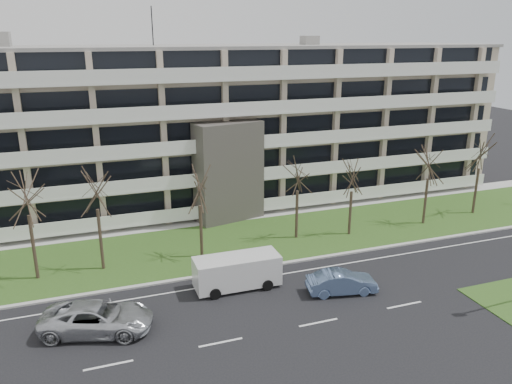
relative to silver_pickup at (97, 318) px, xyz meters
name	(u,v)px	position (x,y,z in m)	size (l,w,h in m)	color
ground	(318,323)	(12.33, -3.39, -0.87)	(160.00, 160.00, 0.00)	black
grass_verge	(248,240)	(12.33, 9.61, -0.84)	(90.00, 10.00, 0.06)	#2F511B
curb	(270,265)	(12.33, 4.61, -0.81)	(90.00, 0.35, 0.12)	#B2B2AD
sidewalk	(229,218)	(12.33, 15.11, -0.83)	(90.00, 2.00, 0.08)	#B2B2AD
lane_edge_line	(278,275)	(12.33, 3.11, -0.87)	(90.00, 0.12, 0.01)	white
apartment_building	(209,125)	(12.32, 21.93, 6.74)	(60.50, 15.10, 18.75)	#BDAD93
silver_pickup	(97,318)	(0.00, 0.00, 0.00)	(2.89, 6.26, 1.74)	silver
blue_sedan	(342,282)	(15.35, -0.63, -0.11)	(1.60, 4.59, 1.51)	#6B88B9
white_van	(238,269)	(9.17, 2.38, 0.46)	(5.75, 2.41, 2.22)	silver
tree_1	(25,189)	(-3.66, 8.20, 5.67)	(4.21, 4.21, 8.41)	#382B21
tree_2	(95,185)	(0.74, 8.22, 5.52)	(4.11, 4.11, 8.22)	#382B21
tree_3	(199,185)	(7.99, 7.88, 4.89)	(3.71, 3.71, 7.41)	#382B21
tree_4	(298,172)	(16.32, 8.88, 4.87)	(3.69, 3.69, 7.38)	#382B21
tree_5	(352,175)	(20.89, 8.10, 4.41)	(3.40, 3.40, 6.80)	#382B21
tree_6	(430,161)	(28.46, 8.11, 4.96)	(3.75, 3.75, 7.49)	#382B21
tree_7	(481,151)	(34.67, 8.81, 5.23)	(3.92, 3.92, 7.85)	#382B21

